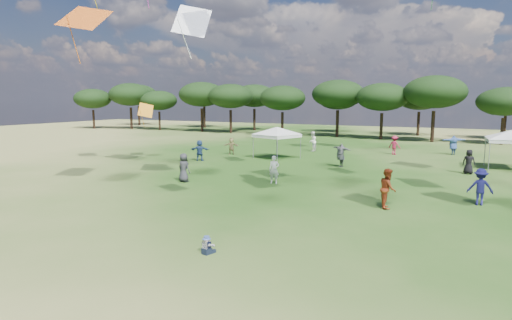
% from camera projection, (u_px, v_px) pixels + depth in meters
% --- Properties ---
extents(ground, '(140.00, 140.00, 0.00)m').
position_uv_depth(ground, '(164.00, 283.00, 11.50)').
color(ground, '#284E17').
rests_on(ground, ground).
extents(tree_line, '(108.78, 17.63, 7.77)m').
position_uv_depth(tree_line, '(429.00, 95.00, 51.61)').
color(tree_line, black).
rests_on(tree_line, ground).
extents(tent_left, '(5.60, 5.60, 2.93)m').
position_uv_depth(tent_left, '(277.00, 128.00, 35.07)').
color(tent_left, gray).
rests_on(tent_left, ground).
extents(tent_right, '(6.21, 6.21, 3.07)m').
position_uv_depth(tent_right, '(512.00, 132.00, 29.73)').
color(tent_right, gray).
rests_on(tent_right, ground).
extents(toddler, '(0.43, 0.47, 0.59)m').
position_uv_depth(toddler, '(207.00, 246.00, 13.63)').
color(toddler, black).
rests_on(toddler, ground).
extents(festival_crowd, '(27.56, 23.05, 1.87)m').
position_uv_depth(festival_crowd, '(368.00, 156.00, 30.87)').
color(festival_crowd, navy).
rests_on(festival_crowd, ground).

